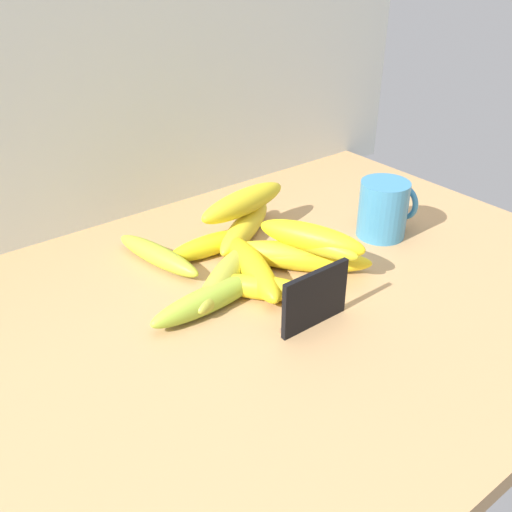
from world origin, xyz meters
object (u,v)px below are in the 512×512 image
object	(u,v)px
banana_4	(260,288)
banana_8	(158,255)
banana_6	(209,299)
banana_5	(253,268)
banana_11	(311,238)
banana_2	(311,260)
banana_10	(311,242)
banana_3	(286,255)
banana_1	(245,227)
coffee_mug	(384,209)
chalkboard_sign	(315,300)
banana_0	(210,245)
banana_7	(224,278)
banana_9	(243,202)

from	to	relation	value
banana_4	banana_8	distance (cm)	18.84
banana_6	banana_8	distance (cm)	15.54
banana_5	banana_11	xyz separation A→B (cm)	(8.69, -3.33, 3.71)
banana_5	banana_2	bearing A→B (deg)	-20.37
banana_4	banana_10	distance (cm)	11.18
banana_2	banana_3	size ratio (longest dim) A/B	0.99
banana_1	coffee_mug	bearing A→B (deg)	-34.73
chalkboard_sign	banana_5	size ratio (longest dim) A/B	0.57
chalkboard_sign	banana_8	distance (cm)	28.34
banana_8	banana_11	distance (cm)	24.47
coffee_mug	banana_10	world-z (taller)	coffee_mug
banana_6	banana_11	distance (cm)	18.88
banana_0	banana_5	size ratio (longest dim) A/B	0.78
banana_2	chalkboard_sign	bearing A→B (deg)	-131.21
banana_6	banana_11	bearing A→B (deg)	-2.55
banana_7	banana_8	bearing A→B (deg)	108.58
banana_5	banana_7	world-z (taller)	banana_5
banana_0	banana_3	bearing A→B (deg)	-54.81
banana_2	banana_5	bearing A→B (deg)	159.63
banana_5	banana_9	world-z (taller)	banana_9
banana_6	chalkboard_sign	bearing A→B (deg)	-50.10
banana_4	banana_9	distance (cm)	20.19
banana_2	banana_10	distance (cm)	3.52
banana_2	banana_11	distance (cm)	4.04
chalkboard_sign	banana_6	world-z (taller)	chalkboard_sign
banana_3	banana_7	size ratio (longest dim) A/B	1.01
banana_0	banana_6	size ratio (longest dim) A/B	0.80
banana_7	banana_8	size ratio (longest dim) A/B	1.02
banana_5	banana_9	xyz separation A→B (cm)	(7.71, 12.52, 4.15)
banana_8	banana_11	size ratio (longest dim) A/B	1.05
banana_4	banana_7	bearing A→B (deg)	118.18
banana_9	banana_10	distance (cm)	16.15
chalkboard_sign	banana_5	bearing A→B (deg)	88.95
chalkboard_sign	banana_8	bearing A→B (deg)	108.08
banana_4	banana_8	size ratio (longest dim) A/B	0.83
banana_3	banana_4	distance (cm)	9.83
banana_3	banana_10	world-z (taller)	banana_10
banana_5	banana_8	bearing A→B (deg)	124.75
chalkboard_sign	banana_6	size ratio (longest dim) A/B	0.58
banana_2	banana_9	size ratio (longest dim) A/B	1.00
banana_2	banana_11	world-z (taller)	banana_11
banana_0	banana_10	distance (cm)	17.21
banana_5	banana_9	size ratio (longest dim) A/B	1.02
banana_8	banana_9	distance (cm)	17.38
coffee_mug	banana_10	distance (cm)	18.52
banana_5	banana_11	distance (cm)	10.02
banana_2	banana_9	world-z (taller)	banana_9
banana_6	banana_9	xyz separation A→B (cm)	(17.45, 15.03, 4.46)
banana_6	banana_9	world-z (taller)	banana_9
coffee_mug	banana_11	xyz separation A→B (cm)	(-18.21, -1.30, 0.96)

